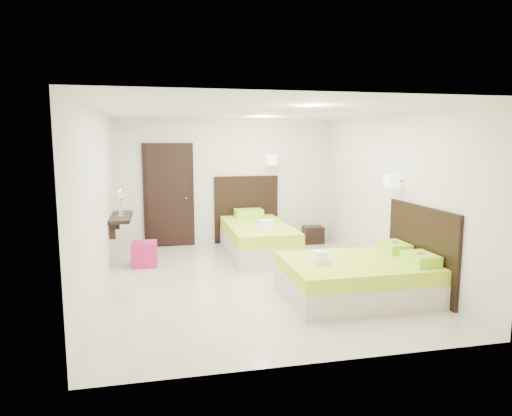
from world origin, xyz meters
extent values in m
plane|color=beige|center=(0.00, 0.00, 0.00)|extent=(5.50, 5.50, 0.00)
cube|color=beige|center=(0.42, 1.61, 0.18)|extent=(1.14, 2.28, 0.37)
cube|color=#A8D121|center=(0.42, 1.61, 0.48)|extent=(1.13, 2.26, 0.23)
cube|color=black|center=(0.42, 2.72, 0.71)|extent=(1.37, 0.05, 1.43)
cube|color=#A8E92A|center=(0.42, 2.46, 0.67)|extent=(0.57, 0.39, 0.16)
cylinder|color=#D8335E|center=(0.42, 2.46, 0.76)|extent=(0.14, 0.14, 0.00)
cube|color=white|center=(0.42, 0.98, 0.64)|extent=(0.34, 0.25, 0.09)
cube|color=white|center=(0.42, 0.98, 0.73)|extent=(0.26, 0.19, 0.09)
cube|color=beige|center=(0.93, 2.57, 1.77)|extent=(0.21, 0.21, 0.23)
cylinder|color=#2D2116|center=(0.93, 2.65, 1.77)|extent=(0.03, 0.16, 0.03)
cube|color=beige|center=(1.25, -1.03, 0.16)|extent=(2.00, 1.50, 0.32)
cube|color=#A8D121|center=(1.25, -1.03, 0.42)|extent=(1.98, 1.49, 0.20)
cube|color=black|center=(2.22, -1.03, 0.63)|extent=(0.05, 1.70, 1.25)
cube|color=#A8E92A|center=(2.00, -1.38, 0.59)|extent=(0.34, 0.50, 0.14)
cylinder|color=#D8335E|center=(2.00, -1.38, 0.66)|extent=(0.12, 0.12, 0.00)
cube|color=#A8E92A|center=(2.00, -0.68, 0.59)|extent=(0.34, 0.50, 0.14)
cylinder|color=#D8335E|center=(2.00, -0.68, 0.66)|extent=(0.12, 0.12, 0.00)
cube|color=white|center=(0.70, -1.03, 0.56)|extent=(0.22, 0.30, 0.08)
cube|color=white|center=(0.70, -1.03, 0.64)|extent=(0.17, 0.23, 0.08)
cube|color=beige|center=(2.07, -0.40, 1.55)|extent=(0.18, 0.18, 0.20)
cylinder|color=#2D2116|center=(2.15, -0.40, 1.55)|extent=(0.16, 0.03, 0.03)
cube|color=black|center=(1.80, 2.34, 0.18)|extent=(0.42, 0.38, 0.36)
cube|color=#A91654|center=(-1.68, 1.25, 0.21)|extent=(0.44, 0.44, 0.42)
cube|color=black|center=(-1.20, 2.71, 1.05)|extent=(1.02, 0.06, 2.14)
cube|color=black|center=(-1.20, 2.67, 1.05)|extent=(0.88, 0.04, 2.06)
cylinder|color=silver|center=(-0.85, 2.64, 1.00)|extent=(0.03, 0.10, 0.03)
cube|color=black|center=(-2.08, 1.60, 0.82)|extent=(0.35, 1.20, 0.06)
cube|color=black|center=(-2.19, 1.15, 0.67)|extent=(0.10, 0.04, 0.30)
cube|color=black|center=(-2.19, 2.05, 0.67)|extent=(0.10, 0.04, 0.30)
cylinder|color=silver|center=(-2.08, 1.45, 0.86)|extent=(0.10, 0.10, 0.02)
cylinder|color=silver|center=(-2.08, 1.45, 0.98)|extent=(0.02, 0.02, 0.22)
cone|color=silver|center=(-2.08, 1.45, 1.11)|extent=(0.07, 0.07, 0.04)
cylinder|color=white|center=(-2.08, 1.45, 1.20)|extent=(0.02, 0.02, 0.15)
sphere|color=#FFB23F|center=(-2.08, 1.45, 1.29)|extent=(0.02, 0.02, 0.02)
cylinder|color=silver|center=(-2.08, 1.75, 0.86)|extent=(0.10, 0.10, 0.02)
cylinder|color=silver|center=(-2.08, 1.75, 0.98)|extent=(0.02, 0.02, 0.22)
cone|color=silver|center=(-2.08, 1.75, 1.11)|extent=(0.07, 0.07, 0.04)
cylinder|color=white|center=(-2.08, 1.75, 1.20)|extent=(0.02, 0.02, 0.15)
sphere|color=#FFB23F|center=(-2.08, 1.75, 1.29)|extent=(0.02, 0.02, 0.02)
camera|label=1|loc=(-1.45, -6.72, 2.16)|focal=32.00mm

